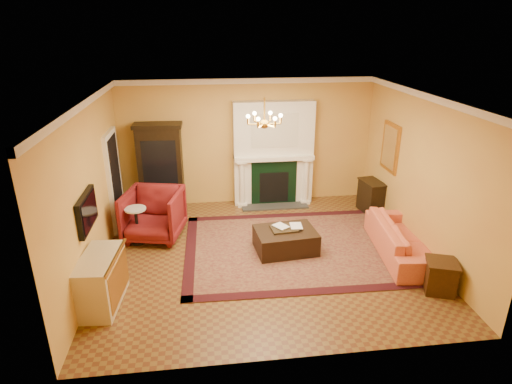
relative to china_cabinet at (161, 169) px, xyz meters
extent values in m
cube|color=brown|center=(2.05, -2.49, -1.00)|extent=(6.00, 5.50, 0.02)
cube|color=white|center=(2.05, -2.49, 2.02)|extent=(6.00, 5.50, 0.02)
cube|color=gold|center=(2.05, 0.27, 0.51)|extent=(6.00, 0.02, 3.00)
cube|color=gold|center=(2.05, -5.25, 0.51)|extent=(6.00, 0.02, 3.00)
cube|color=gold|center=(-0.96, -2.49, 0.51)|extent=(0.02, 5.50, 3.00)
cube|color=gold|center=(5.06, -2.49, 0.51)|extent=(0.02, 5.50, 3.00)
cube|color=white|center=(2.65, 0.10, 0.26)|extent=(1.90, 0.32, 2.50)
cube|color=silver|center=(2.65, -0.07, 0.86)|extent=(1.10, 0.01, 0.80)
cube|color=black|center=(2.65, -0.07, -0.44)|extent=(1.10, 0.02, 1.10)
cube|color=black|center=(2.65, -0.08, -0.54)|extent=(0.70, 0.02, 0.75)
cube|color=#333333|center=(2.65, -0.19, -0.97)|extent=(1.60, 0.50, 0.04)
cube|color=white|center=(2.65, 0.04, 0.19)|extent=(1.90, 0.44, 0.10)
cylinder|color=white|center=(1.87, -0.08, -0.40)|extent=(0.14, 0.14, 1.18)
cylinder|color=white|center=(3.43, -0.08, -0.40)|extent=(0.14, 0.14, 1.18)
cube|color=white|center=(2.05, 0.22, 1.95)|extent=(6.00, 0.08, 0.12)
cube|color=white|center=(-0.91, -2.49, 1.95)|extent=(0.08, 5.50, 0.12)
cube|color=white|center=(5.01, -2.49, 1.95)|extent=(0.08, 5.50, 0.12)
cube|color=white|center=(-0.91, -0.79, 0.06)|extent=(0.08, 1.05, 2.10)
cube|color=black|center=(-0.87, -0.79, 0.03)|extent=(0.02, 0.85, 1.95)
cube|color=black|center=(-0.90, -3.09, 0.36)|extent=(0.08, 0.95, 0.58)
cube|color=black|center=(-0.85, -3.09, 0.36)|extent=(0.01, 0.85, 0.48)
cube|color=#C38932|center=(5.02, -1.09, 0.66)|extent=(0.05, 0.76, 1.05)
cube|color=white|center=(5.00, -1.09, 0.66)|extent=(0.01, 0.62, 0.90)
cylinder|color=gold|center=(2.05, -2.49, 1.81)|extent=(0.03, 0.03, 0.40)
sphere|color=gold|center=(2.05, -2.49, 1.56)|extent=(0.16, 0.16, 0.16)
sphere|color=#FFE5B2|center=(2.33, -2.49, 1.70)|extent=(0.07, 0.07, 0.07)
sphere|color=#FFE5B2|center=(2.19, -2.25, 1.70)|extent=(0.07, 0.07, 0.07)
sphere|color=#FFE5B2|center=(1.91, -2.25, 1.70)|extent=(0.07, 0.07, 0.07)
sphere|color=#FFE5B2|center=(1.77, -2.49, 1.70)|extent=(0.07, 0.07, 0.07)
sphere|color=#FFE5B2|center=(1.91, -2.73, 1.70)|extent=(0.07, 0.07, 0.07)
sphere|color=#FFE5B2|center=(2.19, -2.73, 1.70)|extent=(0.07, 0.07, 0.07)
cube|color=#460F18|center=(2.71, -2.29, -0.98)|extent=(4.37, 3.32, 0.02)
cube|color=black|center=(0.00, 0.00, 0.00)|extent=(1.01, 0.49, 1.98)
imported|color=maroon|center=(-0.07, -1.48, -0.43)|extent=(1.30, 1.25, 1.13)
cylinder|color=black|center=(-0.39, -1.68, -0.97)|extent=(0.30, 0.30, 0.04)
cylinder|color=black|center=(-0.39, -1.68, -0.61)|extent=(0.06, 0.06, 0.68)
cylinder|color=silver|center=(-0.39, -1.68, -0.25)|extent=(0.42, 0.42, 0.03)
cube|color=#C7B392|center=(-0.68, -3.68, -0.57)|extent=(0.62, 1.16, 0.84)
imported|color=#E17747|center=(4.68, -2.79, -0.56)|extent=(0.89, 2.27, 0.86)
cube|color=#371F0F|center=(4.77, -4.03, -0.73)|extent=(0.58, 0.58, 0.53)
cube|color=black|center=(4.83, -0.79, -0.62)|extent=(0.47, 0.71, 0.73)
cube|color=black|center=(2.50, -2.38, -0.76)|extent=(1.22, 0.94, 0.43)
cube|color=black|center=(2.48, -2.33, -0.53)|extent=(0.53, 0.43, 0.03)
imported|color=gray|center=(2.33, -2.35, -0.37)|extent=(0.20, 0.14, 0.29)
imported|color=gray|center=(2.61, -2.30, -0.36)|extent=(0.23, 0.04, 0.31)
cylinder|color=tan|center=(2.10, 0.04, 0.28)|extent=(0.10, 0.10, 0.08)
cone|color=#103D14|center=(2.10, 0.04, 0.47)|extent=(0.15, 0.15, 0.31)
cylinder|color=tan|center=(3.43, 0.04, 0.28)|extent=(0.10, 0.10, 0.09)
cone|color=#103D14|center=(3.43, 0.04, 0.49)|extent=(0.15, 0.15, 0.32)
camera|label=1|loc=(1.01, -9.62, 3.16)|focal=30.00mm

